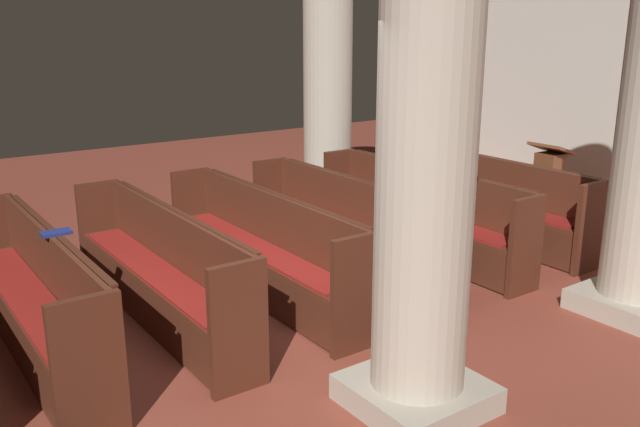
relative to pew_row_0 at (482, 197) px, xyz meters
name	(u,v)px	position (x,y,z in m)	size (l,w,h in m)	color
ground_plane	(253,349)	(0.96, -3.70, -0.50)	(19.20, 19.20, 0.00)	brown
pew_row_0	(482,197)	(0.00, 0.00, 0.00)	(2.96, 0.46, 0.95)	#562819
pew_row_1	(420,210)	(0.00, -1.01, 0.00)	(2.96, 0.46, 0.95)	#562819
pew_row_2	(347,226)	(0.00, -2.03, 0.00)	(2.96, 0.47, 0.95)	#562819
pew_row_3	(261,244)	(0.00, -3.04, 0.00)	(2.96, 0.46, 0.95)	#562819
pew_row_4	(159,265)	(0.00, -4.06, 0.00)	(2.96, 0.46, 0.95)	#562819
pew_row_5	(34,292)	(0.00, -5.07, 0.00)	(2.96, 0.47, 0.95)	#562819
pillar_far_side	(328,70)	(-2.25, -0.64, 1.38)	(0.95, 0.95, 3.62)	#B6AD9A
pillar_aisle_rear	(427,128)	(2.30, -3.21, 1.38)	(0.90, 0.90, 3.62)	#B6AD9A
lectern	(547,192)	(0.20, 0.98, -0.04)	(0.48, 0.45, 1.08)	brown
hymn_book	(56,233)	(0.10, -4.89, 0.47)	(0.14, 0.22, 0.02)	navy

